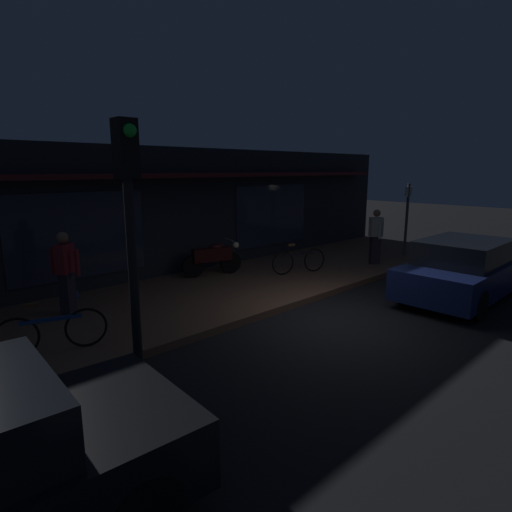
# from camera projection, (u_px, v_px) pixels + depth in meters

# --- Properties ---
(ground_plane) EXTENTS (60.00, 60.00, 0.00)m
(ground_plane) POSITION_uv_depth(u_px,v_px,m) (336.00, 318.00, 8.64)
(ground_plane) COLOR black
(sidewalk_slab) EXTENTS (18.00, 4.00, 0.15)m
(sidewalk_slab) POSITION_uv_depth(u_px,v_px,m) (240.00, 286.00, 10.76)
(sidewalk_slab) COLOR brown
(sidewalk_slab) RESTS_ON ground_plane
(storefront_building) EXTENTS (18.00, 3.30, 3.60)m
(storefront_building) POSITION_uv_depth(u_px,v_px,m) (166.00, 209.00, 12.81)
(storefront_building) COLOR black
(storefront_building) RESTS_ON ground_plane
(motorcycle) EXTENTS (1.67, 0.70, 0.97)m
(motorcycle) POSITION_uv_depth(u_px,v_px,m) (213.00, 257.00, 11.47)
(motorcycle) COLOR black
(motorcycle) RESTS_ON sidewalk_slab
(bicycle_parked) EXTENTS (1.60, 0.59, 0.91)m
(bicycle_parked) POSITION_uv_depth(u_px,v_px,m) (52.00, 331.00, 6.62)
(bicycle_parked) COLOR black
(bicycle_parked) RESTS_ON sidewalk_slab
(bicycle_extra) EXTENTS (1.57, 0.65, 0.91)m
(bicycle_extra) POSITION_uv_depth(u_px,v_px,m) (299.00, 261.00, 11.72)
(bicycle_extra) COLOR black
(bicycle_extra) RESTS_ON sidewalk_slab
(person_photographer) EXTENTS (0.45, 0.53, 1.67)m
(person_photographer) POSITION_uv_depth(u_px,v_px,m) (66.00, 271.00, 8.30)
(person_photographer) COLOR #28232D
(person_photographer) RESTS_ON sidewalk_slab
(person_bystander) EXTENTS (0.44, 0.56, 1.67)m
(person_bystander) POSITION_uv_depth(u_px,v_px,m) (376.00, 235.00, 12.79)
(person_bystander) COLOR #28232D
(person_bystander) RESTS_ON sidewalk_slab
(sign_post) EXTENTS (0.44, 0.09, 2.40)m
(sign_post) POSITION_uv_depth(u_px,v_px,m) (407.00, 215.00, 13.96)
(sign_post) COLOR #47474C
(sign_post) RESTS_ON sidewalk_slab
(traffic_light_pole) EXTENTS (0.24, 0.33, 3.60)m
(traffic_light_pole) POSITION_uv_depth(u_px,v_px,m) (130.00, 214.00, 5.12)
(traffic_light_pole) COLOR black
(traffic_light_pole) RESTS_ON ground_plane
(parked_car_far) EXTENTS (4.12, 1.82, 1.42)m
(parked_car_far) POSITION_uv_depth(u_px,v_px,m) (464.00, 269.00, 9.84)
(parked_car_far) COLOR black
(parked_car_far) RESTS_ON ground_plane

